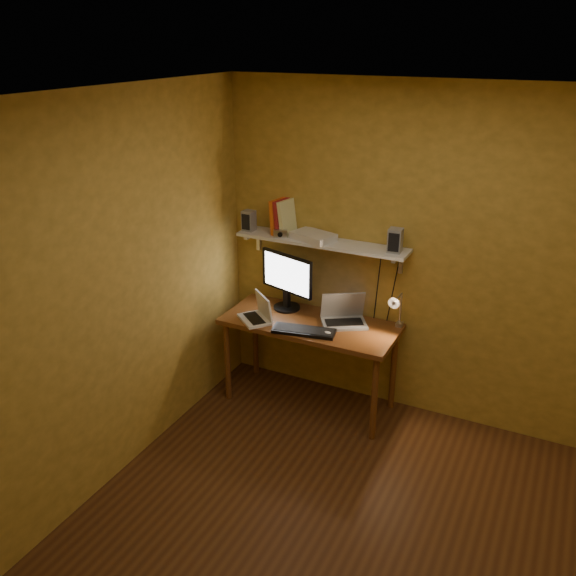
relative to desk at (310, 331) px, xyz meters
The scene contains 14 objects.
room 1.67m from the desk, 56.23° to the right, with size 3.44×3.24×2.64m.
desk is the anchor object (origin of this frame).
wall_shelf 0.72m from the desk, 90.00° to the left, with size 1.40×0.25×0.21m.
monitor 0.48m from the desk, 151.86° to the left, with size 0.51×0.28×0.48m.
laptop 0.30m from the desk, 23.84° to the left, with size 0.42×0.39×0.25m.
netbook 0.44m from the desk, 159.32° to the right, with size 0.34×0.33×0.21m.
keyboard 0.22m from the desk, 80.17° to the right, with size 0.48×0.16×0.03m, color black.
mouse 0.29m from the desk, 36.28° to the right, with size 0.09×0.06×0.03m, color silver.
desk_lamp 0.73m from the desk, 10.81° to the left, with size 0.09×0.23×0.38m.
speaker_left 1.03m from the desk, 164.68° to the left, with size 0.09×0.09×0.17m, color gray.
speaker_right 1.01m from the desk, 17.12° to the left, with size 0.10×0.10×0.18m, color gray.
books 0.95m from the desk, 147.77° to the left, with size 0.17×0.20×0.28m.
shelf_camera 0.82m from the desk, 160.48° to the left, with size 0.11×0.07×0.06m.
router 0.76m from the desk, 109.93° to the left, with size 0.33×0.22×0.05m, color silver.
Camera 1 is at (0.91, -2.72, 2.88)m, focal length 38.00 mm.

